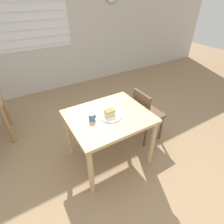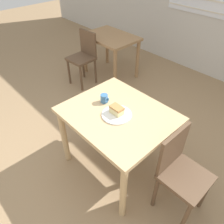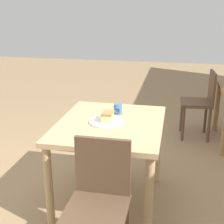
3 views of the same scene
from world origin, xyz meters
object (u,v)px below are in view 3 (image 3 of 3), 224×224
(chair_far_corner, at_px, (201,101))
(plate, at_px, (106,122))
(coffee_mug, at_px, (118,109))
(chair_near_window, at_px, (99,202))
(cake_slice, at_px, (108,116))
(dining_table_near, at_px, (110,135))

(chair_far_corner, bearing_deg, plate, -30.98)
(plate, bearing_deg, coffee_mug, 167.42)
(chair_near_window, relative_size, cake_slice, 7.00)
(dining_table_near, bearing_deg, chair_far_corner, 153.30)
(dining_table_near, height_order, plate, plate)
(dining_table_near, distance_m, chair_far_corner, 1.83)
(chair_near_window, distance_m, plate, 0.73)
(coffee_mug, bearing_deg, plate, -12.58)
(chair_far_corner, xyz_separation_m, cake_slice, (1.63, -0.84, 0.31))
(chair_near_window, distance_m, chair_far_corner, 2.43)
(chair_far_corner, xyz_separation_m, plate, (1.64, -0.85, 0.27))
(chair_near_window, bearing_deg, dining_table_near, 96.01)
(chair_far_corner, bearing_deg, chair_near_window, -21.58)
(dining_table_near, relative_size, plate, 3.55)
(chair_near_window, distance_m, coffee_mug, 0.94)
(dining_table_near, distance_m, cake_slice, 0.16)
(cake_slice, relative_size, coffee_mug, 1.47)
(cake_slice, distance_m, coffee_mug, 0.22)
(plate, distance_m, cake_slice, 0.05)
(chair_near_window, relative_size, coffee_mug, 10.31)
(chair_far_corner, xyz_separation_m, coffee_mug, (1.42, -0.80, 0.31))
(chair_near_window, height_order, plate, chair_near_window)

